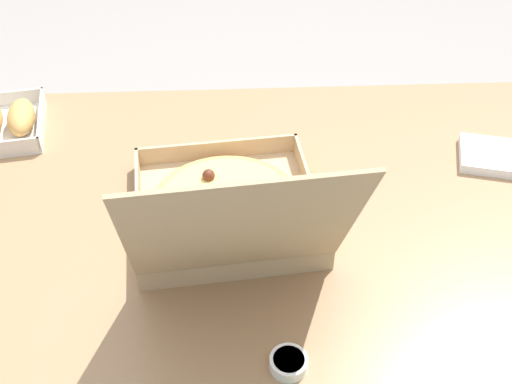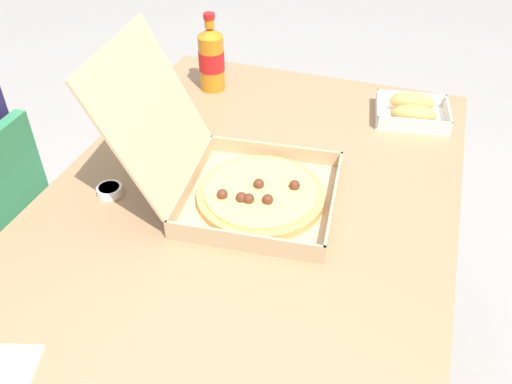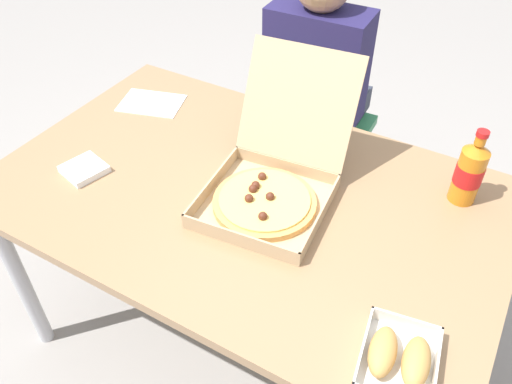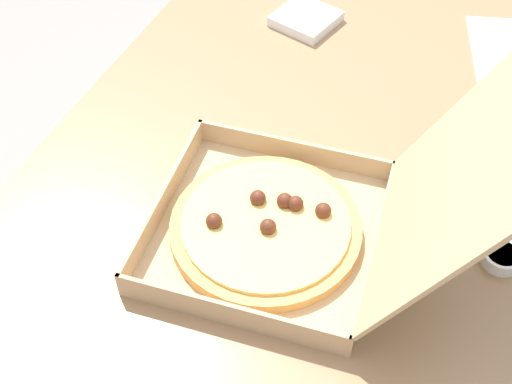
{
  "view_description": "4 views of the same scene",
  "coord_description": "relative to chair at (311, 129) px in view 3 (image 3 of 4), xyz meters",
  "views": [
    {
      "loc": [
        0.06,
        0.8,
        1.51
      ],
      "look_at": [
        0.02,
        -0.04,
        0.76
      ],
      "focal_mm": 44.06,
      "sensor_mm": 36.0,
      "label": 1
    },
    {
      "loc": [
        -0.78,
        -0.31,
        1.46
      ],
      "look_at": [
        0.08,
        -0.02,
        0.73
      ],
      "focal_mm": 37.34,
      "sensor_mm": 36.0,
      "label": 2
    },
    {
      "loc": [
        0.57,
        -0.93,
        1.68
      ],
      "look_at": [
        0.05,
        -0.02,
        0.75
      ],
      "focal_mm": 36.59,
      "sensor_mm": 36.0,
      "label": 3
    },
    {
      "loc": [
        0.67,
        0.21,
        1.51
      ],
      "look_at": [
        0.04,
        -0.06,
        0.76
      ],
      "focal_mm": 48.67,
      "sensor_mm": 36.0,
      "label": 4
    }
  ],
  "objects": [
    {
      "name": "cola_bottle",
      "position": [
        0.63,
        -0.41,
        0.33
      ],
      "size": [
        0.07,
        0.07,
        0.22
      ],
      "color": "orange",
      "rests_on": "dining_table"
    },
    {
      "name": "napkin_pile",
      "position": [
        -0.34,
        -0.84,
        0.25
      ],
      "size": [
        0.13,
        0.13,
        0.02
      ],
      "primitive_type": "cube",
      "rotation": [
        0.0,
        0.0,
        -0.26
      ],
      "color": "white",
      "rests_on": "dining_table"
    },
    {
      "name": "dining_table",
      "position": [
        0.11,
        -0.68,
        0.17
      ],
      "size": [
        1.42,
        0.89,
        0.71
      ],
      "color": "#997551",
      "rests_on": "ground_plane"
    },
    {
      "name": "diner_person",
      "position": [
        -0.0,
        0.06,
        0.21
      ],
      "size": [
        0.37,
        0.41,
        1.15
      ],
      "color": "#333847",
      "rests_on": "ground_plane"
    },
    {
      "name": "bread_side_box",
      "position": [
        0.64,
        -0.99,
        0.26
      ],
      "size": [
        0.18,
        0.21,
        0.06
      ],
      "color": "white",
      "rests_on": "dining_table"
    },
    {
      "name": "chair",
      "position": [
        0.0,
        0.0,
        0.0
      ],
      "size": [
        0.42,
        0.42,
        0.83
      ],
      "color": "#338451",
      "rests_on": "ground_plane"
    },
    {
      "name": "pizza_box_open",
      "position": [
        0.18,
        -0.67,
        0.28
      ],
      "size": [
        0.37,
        0.5,
        0.34
      ],
      "color": "tan",
      "rests_on": "dining_table"
    },
    {
      "name": "dipping_sauce_cup",
      "position": [
        0.1,
        -0.39,
        0.25
      ],
      "size": [
        0.06,
        0.06,
        0.02
      ],
      "color": "white",
      "rests_on": "dining_table"
    },
    {
      "name": "ground_plane",
      "position": [
        0.11,
        -0.68,
        -0.48
      ],
      "size": [
        10.0,
        10.0,
        0.0
      ],
      "primitive_type": "plane",
      "color": "gray"
    },
    {
      "name": "paper_menu",
      "position": [
        -0.41,
        -0.45,
        0.24
      ],
      "size": [
        0.24,
        0.21,
        0.0
      ],
      "primitive_type": "cube",
      "rotation": [
        0.0,
        0.0,
        0.3
      ],
      "color": "white",
      "rests_on": "dining_table"
    }
  ]
}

